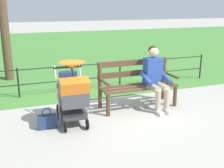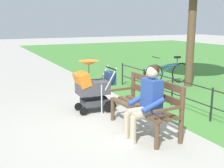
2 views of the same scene
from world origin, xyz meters
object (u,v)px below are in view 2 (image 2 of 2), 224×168
at_px(park_bench, 147,103).
at_px(stroller, 92,86).
at_px(handbag, 85,101).
at_px(person_on_bench, 146,100).
at_px(bicycle, 168,73).

bearing_deg(park_bench, stroller, 18.08).
height_order(stroller, handbag, stroller).
relative_size(person_on_bench, handbag, 3.45).
relative_size(person_on_bench, bicycle, 0.77).
bearing_deg(stroller, park_bench, -161.92).
height_order(park_bench, bicycle, park_bench).
height_order(person_on_bench, handbag, person_on_bench).
bearing_deg(bicycle, stroller, 115.85).
bearing_deg(bicycle, person_on_bench, 138.01).
height_order(person_on_bench, stroller, person_on_bench).
relative_size(park_bench, bicycle, 0.97).
xyz_separation_m(person_on_bench, handbag, (2.23, 0.26, -0.55)).
distance_m(person_on_bench, bicycle, 4.51).
height_order(person_on_bench, bicycle, person_on_bench).
relative_size(park_bench, person_on_bench, 1.26).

